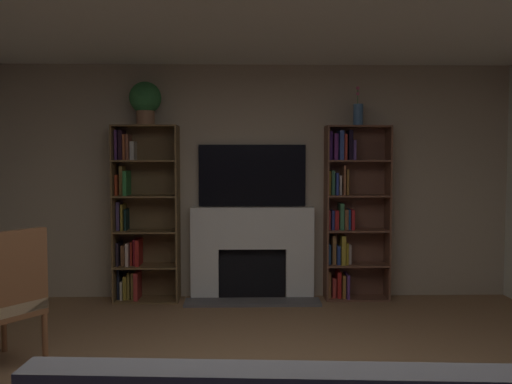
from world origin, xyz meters
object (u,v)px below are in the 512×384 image
Objects in this scene: tv at (252,175)px; bookshelf_left at (140,217)px; fireplace at (252,251)px; vase_with_flowers at (358,114)px; potted_plant at (145,100)px; bookshelf_right at (349,213)px.

tv is 1.32m from bookshelf_left.
fireplace is 1.91m from vase_with_flowers.
potted_plant is at bearing -19.66° from bookshelf_left.
vase_with_flowers is at bearing -0.70° from bookshelf_left.
fireplace is 2.02m from potted_plant.
vase_with_flowers reaches higher than bookshelf_right.
bookshelf_right is at bearing -0.41° from fireplace.
potted_plant reaches higher than bookshelf_left.
vase_with_flowers reaches higher than tv.
tv is 0.62× the size of bookshelf_left.
tv is at bearing 5.93° from potted_plant.
fireplace is 3.11× the size of potted_plant.
tv is at bearing 90.00° from fireplace.
fireplace is 1.16m from bookshelf_right.
bookshelf_right is at bearing 0.37° from bookshelf_left.
vase_with_flowers is at bearing -28.11° from bookshelf_right.
fireplace is at bearing 2.57° from potted_plant.
vase_with_flowers reaches higher than fireplace.
tv is at bearing 174.07° from vase_with_flowers.
potted_plant reaches higher than vase_with_flowers.
fireplace is 1.23× the size of tv.
bookshelf_left is at bearing -175.80° from tv.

